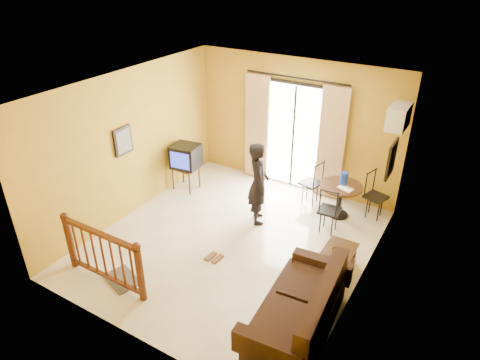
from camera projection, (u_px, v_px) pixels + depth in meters
The scene contains 19 objects.
ground at pixel (233, 242), 7.67m from camera, with size 5.00×5.00×0.00m, color beige.
room_shell at pixel (232, 156), 6.87m from camera, with size 5.00×5.00×5.00m.
balcony_door at pixel (293, 136), 8.95m from camera, with size 2.25×0.14×2.46m.
tv_table at pixel (186, 169), 9.18m from camera, with size 0.53×0.44×0.54m.
television at pixel (186, 156), 9.01m from camera, with size 0.61×0.57×0.50m.
picture_left at pixel (123, 141), 7.79m from camera, with size 0.05×0.42×0.52m.
dining_table at pixel (341, 192), 8.20m from camera, with size 0.80×0.80×0.67m.
water_jug at pixel (344, 179), 8.07m from camera, with size 0.14×0.14×0.27m, color #122BAB.
serving_tray at pixel (346, 188), 8.00m from camera, with size 0.28×0.18×0.02m, color white.
dining_chairs at pixel (336, 216), 8.42m from camera, with size 1.78×1.38×0.95m.
air_conditioner at pixel (398, 117), 7.18m from camera, with size 0.31×0.60×0.40m.
botanical_print at pixel (391, 159), 6.87m from camera, with size 0.05×0.50×0.60m.
coffee_table at pixel (336, 259), 6.84m from camera, with size 0.47×0.85×0.38m.
bowl at pixel (337, 251), 6.78m from camera, with size 0.19×0.19×0.06m, color #53341C.
sofa at pixel (301, 312), 5.73m from camera, with size 1.02×1.98×0.92m.
standing_person at pixel (258, 183), 7.91m from camera, with size 0.59×0.39×1.61m, color black.
stair_balustrade at pixel (102, 253), 6.49m from camera, with size 1.63×0.13×1.04m.
doormat at pixel (122, 279), 6.78m from camera, with size 0.60×0.40×0.02m, color #4E483E.
sandals at pixel (214, 258), 7.25m from camera, with size 0.26×0.26×0.03m.
Camera 1 is at (3.31, -5.28, 4.62)m, focal length 32.00 mm.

